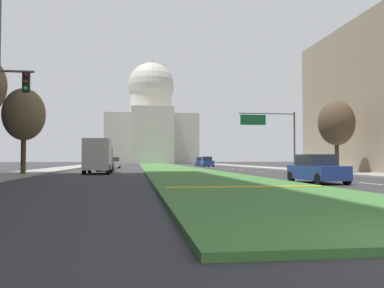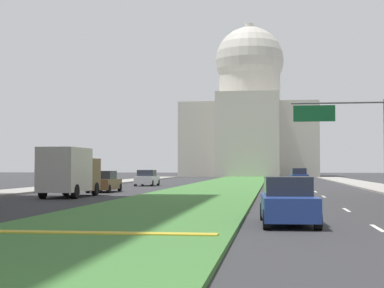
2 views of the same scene
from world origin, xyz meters
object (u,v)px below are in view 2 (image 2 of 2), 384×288
(sedan_midblock, at_px, (104,182))
(sedan_distant, at_px, (147,178))
(sedan_lead_stopped, at_px, (288,202))
(sedan_very_far, at_px, (299,175))
(sedan_far_horizon, at_px, (299,176))
(overhead_guide_sign, at_px, (348,127))
(box_truck_delivery, at_px, (69,171))
(capitol_building, at_px, (250,118))

(sedan_midblock, distance_m, sedan_distant, 15.93)
(sedan_lead_stopped, xyz_separation_m, sedan_very_far, (2.99, 61.91, 0.06))
(sedan_midblock, bearing_deg, sedan_far_horizon, 58.65)
(sedan_lead_stopped, xyz_separation_m, sedan_far_horizon, (2.48, 51.74, 0.07))
(overhead_guide_sign, xyz_separation_m, sedan_far_horizon, (-2.06, 30.91, -3.84))
(sedan_midblock, relative_size, sedan_distant, 1.07)
(sedan_lead_stopped, height_order, sedan_midblock, sedan_midblock)
(sedan_midblock, relative_size, sedan_very_far, 0.94)
(sedan_far_horizon, bearing_deg, box_truck_delivery, -115.18)
(sedan_distant, bearing_deg, box_truck_delivery, -90.41)
(capitol_building, height_order, overhead_guide_sign, capitol_building)
(capitol_building, distance_m, sedan_midblock, 85.77)
(sedan_lead_stopped, relative_size, sedan_very_far, 0.95)
(sedan_distant, xyz_separation_m, sedan_very_far, (16.52, 20.67, 0.05))
(overhead_guide_sign, bearing_deg, capitol_building, 96.42)
(sedan_lead_stopped, relative_size, box_truck_delivery, 0.70)
(sedan_distant, height_order, sedan_very_far, sedan_very_far)
(capitol_building, xyz_separation_m, sedan_lead_stopped, (5.47, -109.90, -11.64))
(overhead_guide_sign, bearing_deg, sedan_far_horizon, 93.82)
(sedan_very_far, bearing_deg, sedan_lead_stopped, -92.76)
(sedan_midblock, bearing_deg, capitol_building, 84.50)
(sedan_distant, bearing_deg, capitol_building, 83.30)
(sedan_lead_stopped, distance_m, box_truck_delivery, 22.09)
(overhead_guide_sign, height_order, box_truck_delivery, overhead_guide_sign)
(capitol_building, distance_m, overhead_guide_sign, 89.96)
(sedan_lead_stopped, distance_m, sedan_very_far, 61.98)
(sedan_far_horizon, relative_size, box_truck_delivery, 0.69)
(sedan_lead_stopped, distance_m, sedan_distant, 43.40)
(sedan_lead_stopped, distance_m, sedan_midblock, 28.74)
(sedan_lead_stopped, bearing_deg, box_truck_delivery, 128.40)
(capitol_building, distance_m, sedan_very_far, 50.09)
(capitol_building, relative_size, sedan_midblock, 7.47)
(sedan_lead_stopped, bearing_deg, sedan_midblock, 118.29)
(sedan_distant, distance_m, sedan_very_far, 26.46)
(sedan_distant, height_order, sedan_far_horizon, sedan_far_horizon)
(capitol_building, xyz_separation_m, sedan_far_horizon, (7.96, -58.16, -11.57))
(capitol_building, bearing_deg, sedan_lead_stopped, -87.15)
(sedan_midblock, relative_size, box_truck_delivery, 0.69)
(sedan_lead_stopped, height_order, sedan_very_far, sedan_very_far)
(sedan_distant, xyz_separation_m, sedan_far_horizon, (16.02, 10.51, 0.07))
(sedan_distant, xyz_separation_m, box_truck_delivery, (-0.17, -23.94, 0.90))
(sedan_lead_stopped, relative_size, sedan_distant, 1.08)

